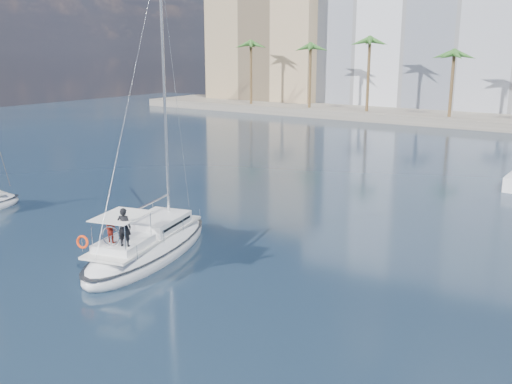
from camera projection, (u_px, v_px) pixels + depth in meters
The scene contains 8 objects.
ground at pixel (234, 251), 29.70m from camera, with size 160.00×160.00×0.00m, color black.
quay at pixel (500, 121), 78.22m from camera, with size 120.00×14.00×1.20m, color gray.
building_modern at pixel (446, 25), 91.14m from camera, with size 42.00×16.00×28.00m, color silver.
building_tan_left at pixel (275, 45), 105.22m from camera, with size 22.00×14.00×22.00m, color tan.
palm_left at pixel (276, 49), 91.41m from camera, with size 3.60×3.60×12.30m.
palm_centre at pixel (501, 48), 72.67m from camera, with size 3.60×3.60×12.30m.
main_sloop at pixel (149, 246), 28.94m from camera, with size 5.81×10.95×15.52m.
seagull at pixel (173, 216), 32.01m from camera, with size 0.96×0.41×0.18m.
Camera 1 is at (16.88, -22.43, 10.24)m, focal length 40.00 mm.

